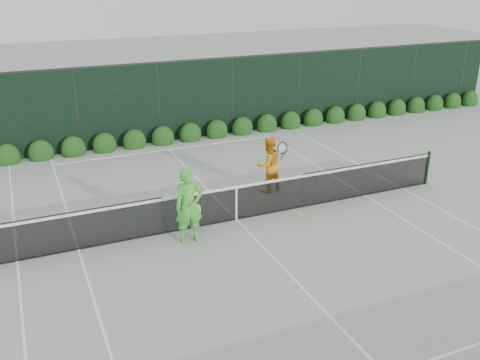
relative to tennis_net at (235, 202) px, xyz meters
name	(u,v)px	position (x,y,z in m)	size (l,w,h in m)	color
ground	(236,220)	(0.02, 0.00, -0.53)	(80.00, 80.00, 0.00)	gray
tennis_net	(235,202)	(0.00, 0.00, 0.00)	(12.90, 0.10, 1.07)	black
player_woman	(189,206)	(-1.48, -0.63, 0.41)	(0.70, 0.48, 1.89)	green
player_man	(268,165)	(1.68, 1.45, 0.31)	(0.95, 0.76, 1.68)	orange
court_lines	(236,220)	(0.02, 0.00, -0.53)	(11.03, 23.83, 0.01)	white
windscreen_fence	(285,207)	(0.02, -2.71, 0.98)	(32.00, 21.07, 3.06)	black
hedge_row	(163,138)	(0.02, 7.15, -0.30)	(31.66, 0.65, 0.94)	#11380F
tennis_balls	(268,214)	(0.94, -0.06, -0.50)	(2.80, 1.70, 0.07)	#B3DE31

